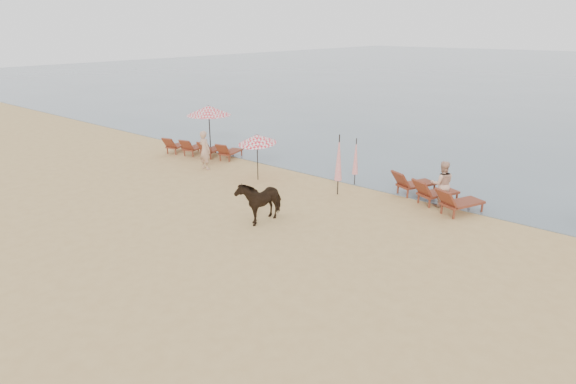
{
  "coord_description": "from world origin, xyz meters",
  "views": [
    {
      "loc": [
        10.21,
        -7.31,
        6.63
      ],
      "look_at": [
        0.0,
        5.0,
        1.1
      ],
      "focal_mm": 30.0,
      "sensor_mm": 36.0,
      "label": 1
    }
  ],
  "objects_px": {
    "beachgoer_right_a": "(442,184)",
    "umbrella_open_left_b": "(257,139)",
    "umbrella_closed_left": "(356,157)",
    "beachgoer_left": "(205,150)",
    "lounger_cluster_left": "(201,148)",
    "cow": "(260,200)",
    "lounger_cluster_right": "(433,192)",
    "umbrella_open_left_a": "(209,110)",
    "umbrella_closed_right": "(339,158)"
  },
  "relations": [
    {
      "from": "lounger_cluster_left",
      "to": "cow",
      "type": "bearing_deg",
      "value": -42.9
    },
    {
      "from": "umbrella_closed_left",
      "to": "beachgoer_left",
      "type": "xyz_separation_m",
      "value": [
        -6.98,
        -2.49,
        -0.35
      ]
    },
    {
      "from": "beachgoer_left",
      "to": "beachgoer_right_a",
      "type": "relative_size",
      "value": 1.05
    },
    {
      "from": "lounger_cluster_left",
      "to": "beachgoer_right_a",
      "type": "bearing_deg",
      "value": -10.78
    },
    {
      "from": "beachgoer_right_a",
      "to": "lounger_cluster_right",
      "type": "bearing_deg",
      "value": -46.43
    },
    {
      "from": "lounger_cluster_right",
      "to": "umbrella_open_left_a",
      "type": "xyz_separation_m",
      "value": [
        -12.56,
        -0.39,
        1.9
      ]
    },
    {
      "from": "lounger_cluster_left",
      "to": "umbrella_open_left_a",
      "type": "relative_size",
      "value": 1.64
    },
    {
      "from": "beachgoer_left",
      "to": "beachgoer_right_a",
      "type": "distance_m",
      "value": 11.2
    },
    {
      "from": "umbrella_closed_left",
      "to": "umbrella_closed_right",
      "type": "height_order",
      "value": "umbrella_closed_right"
    },
    {
      "from": "beachgoer_right_a",
      "to": "umbrella_open_left_b",
      "type": "bearing_deg",
      "value": -19.05
    },
    {
      "from": "beachgoer_right_a",
      "to": "umbrella_open_left_a",
      "type": "bearing_deg",
      "value": -32.24
    },
    {
      "from": "umbrella_closed_right",
      "to": "lounger_cluster_left",
      "type": "bearing_deg",
      "value": 176.77
    },
    {
      "from": "umbrella_open_left_a",
      "to": "lounger_cluster_left",
      "type": "bearing_deg",
      "value": -122.24
    },
    {
      "from": "lounger_cluster_right",
      "to": "umbrella_open_left_a",
      "type": "height_order",
      "value": "umbrella_open_left_a"
    },
    {
      "from": "umbrella_open_left_a",
      "to": "umbrella_closed_right",
      "type": "relative_size",
      "value": 1.05
    },
    {
      "from": "lounger_cluster_left",
      "to": "lounger_cluster_right",
      "type": "bearing_deg",
      "value": -10.34
    },
    {
      "from": "umbrella_closed_right",
      "to": "cow",
      "type": "bearing_deg",
      "value": -98.19
    },
    {
      "from": "cow",
      "to": "lounger_cluster_right",
      "type": "bearing_deg",
      "value": 52.63
    },
    {
      "from": "lounger_cluster_left",
      "to": "cow",
      "type": "distance_m",
      "value": 9.73
    },
    {
      "from": "umbrella_closed_left",
      "to": "umbrella_closed_right",
      "type": "relative_size",
      "value": 0.83
    },
    {
      "from": "lounger_cluster_left",
      "to": "lounger_cluster_right",
      "type": "xyz_separation_m",
      "value": [
        12.66,
        0.95,
        0.05
      ]
    },
    {
      "from": "umbrella_closed_left",
      "to": "umbrella_open_left_a",
      "type": "bearing_deg",
      "value": -177.36
    },
    {
      "from": "umbrella_closed_left",
      "to": "lounger_cluster_left",
      "type": "bearing_deg",
      "value": -173.82
    },
    {
      "from": "lounger_cluster_left",
      "to": "lounger_cluster_right",
      "type": "height_order",
      "value": "lounger_cluster_right"
    },
    {
      "from": "umbrella_closed_right",
      "to": "beachgoer_left",
      "type": "xyz_separation_m",
      "value": [
        -7.09,
        -1.0,
        -0.61
      ]
    },
    {
      "from": "umbrella_open_left_b",
      "to": "umbrella_closed_right",
      "type": "distance_m",
      "value": 4.0
    },
    {
      "from": "umbrella_open_left_a",
      "to": "umbrella_closed_left",
      "type": "xyz_separation_m",
      "value": [
        8.94,
        0.41,
        -1.1
      ]
    },
    {
      "from": "lounger_cluster_right",
      "to": "umbrella_open_left_a",
      "type": "bearing_deg",
      "value": -154.96
    },
    {
      "from": "umbrella_open_left_b",
      "to": "cow",
      "type": "bearing_deg",
      "value": -26.95
    },
    {
      "from": "umbrella_open_left_b",
      "to": "cow",
      "type": "height_order",
      "value": "umbrella_open_left_b"
    },
    {
      "from": "umbrella_open_left_b",
      "to": "lounger_cluster_right",
      "type": "bearing_deg",
      "value": 34.65
    },
    {
      "from": "beachgoer_right_a",
      "to": "umbrella_closed_left",
      "type": "bearing_deg",
      "value": -35.12
    },
    {
      "from": "umbrella_closed_left",
      "to": "cow",
      "type": "distance_m",
      "value": 5.63
    },
    {
      "from": "umbrella_closed_left",
      "to": "umbrella_open_left_b",
      "type": "bearing_deg",
      "value": -150.93
    },
    {
      "from": "umbrella_closed_right",
      "to": "beachgoer_right_a",
      "type": "height_order",
      "value": "umbrella_closed_right"
    },
    {
      "from": "lounger_cluster_right",
      "to": "beachgoer_right_a",
      "type": "relative_size",
      "value": 2.09
    },
    {
      "from": "lounger_cluster_right",
      "to": "umbrella_open_left_b",
      "type": "height_order",
      "value": "umbrella_open_left_b"
    },
    {
      "from": "lounger_cluster_left",
      "to": "beachgoer_left",
      "type": "relative_size",
      "value": 2.3
    },
    {
      "from": "lounger_cluster_right",
      "to": "umbrella_open_left_b",
      "type": "bearing_deg",
      "value": -140.98
    },
    {
      "from": "lounger_cluster_right",
      "to": "beachgoer_right_a",
      "type": "xyz_separation_m",
      "value": [
        0.34,
        -0.08,
        0.4
      ]
    },
    {
      "from": "umbrella_closed_left",
      "to": "beachgoer_left",
      "type": "distance_m",
      "value": 7.42
    },
    {
      "from": "umbrella_open_left_b",
      "to": "beachgoer_left",
      "type": "height_order",
      "value": "umbrella_open_left_b"
    },
    {
      "from": "lounger_cluster_left",
      "to": "beachgoer_left",
      "type": "distance_m",
      "value": 2.6
    },
    {
      "from": "umbrella_open_left_b",
      "to": "beachgoer_right_a",
      "type": "bearing_deg",
      "value": 33.48
    },
    {
      "from": "beachgoer_left",
      "to": "umbrella_open_left_b",
      "type": "bearing_deg",
      "value": -170.52
    },
    {
      "from": "umbrella_open_left_a",
      "to": "beachgoer_left",
      "type": "height_order",
      "value": "umbrella_open_left_a"
    },
    {
      "from": "umbrella_open_left_a",
      "to": "cow",
      "type": "distance_m",
      "value": 10.05
    },
    {
      "from": "cow",
      "to": "beachgoer_left",
      "type": "distance_m",
      "value": 7.2
    },
    {
      "from": "lounger_cluster_left",
      "to": "cow",
      "type": "relative_size",
      "value": 2.4
    },
    {
      "from": "beachgoer_left",
      "to": "beachgoer_right_a",
      "type": "xyz_separation_m",
      "value": [
        10.94,
        2.39,
        -0.05
      ]
    }
  ]
}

